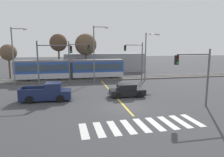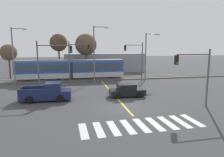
# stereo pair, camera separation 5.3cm
# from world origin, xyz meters

# --- Properties ---
(ground_plane) EXTENTS (200.00, 200.00, 0.00)m
(ground_plane) POSITION_xyz_m (0.00, 0.00, 0.00)
(ground_plane) COLOR #3D3D3F
(track_bed) EXTENTS (120.00, 4.00, 0.18)m
(track_bed) POSITION_xyz_m (0.00, 17.27, 0.09)
(track_bed) COLOR #56514C
(track_bed) RESTS_ON ground
(rail_near) EXTENTS (120.00, 0.08, 0.10)m
(rail_near) POSITION_xyz_m (0.00, 16.55, 0.23)
(rail_near) COLOR #939399
(rail_near) RESTS_ON track_bed
(rail_far) EXTENTS (120.00, 0.08, 0.10)m
(rail_far) POSITION_xyz_m (0.00, 17.99, 0.23)
(rail_far) COLOR #939399
(rail_far) RESTS_ON track_bed
(light_rail_tram) EXTENTS (18.50, 2.64, 3.43)m
(light_rail_tram) POSITION_xyz_m (-5.07, 17.26, 2.05)
(light_rail_tram) COLOR #B7BAC1
(light_rail_tram) RESTS_ON track_bed
(crosswalk_stripe_0) EXTENTS (0.65, 2.82, 0.01)m
(crosswalk_stripe_0) POSITION_xyz_m (-4.40, -5.05, 0.00)
(crosswalk_stripe_0) COLOR silver
(crosswalk_stripe_0) RESTS_ON ground
(crosswalk_stripe_1) EXTENTS (0.65, 2.82, 0.01)m
(crosswalk_stripe_1) POSITION_xyz_m (-3.30, -5.01, 0.00)
(crosswalk_stripe_1) COLOR silver
(crosswalk_stripe_1) RESTS_ON ground
(crosswalk_stripe_2) EXTENTS (0.65, 2.82, 0.01)m
(crosswalk_stripe_2) POSITION_xyz_m (-2.20, -4.98, 0.00)
(crosswalk_stripe_2) COLOR silver
(crosswalk_stripe_2) RESTS_ON ground
(crosswalk_stripe_3) EXTENTS (0.65, 2.82, 0.01)m
(crosswalk_stripe_3) POSITION_xyz_m (-1.10, -4.94, 0.00)
(crosswalk_stripe_3) COLOR silver
(crosswalk_stripe_3) RESTS_ON ground
(crosswalk_stripe_4) EXTENTS (0.65, 2.82, 0.01)m
(crosswalk_stripe_4) POSITION_xyz_m (0.00, -4.91, 0.00)
(crosswalk_stripe_4) COLOR silver
(crosswalk_stripe_4) RESTS_ON ground
(crosswalk_stripe_5) EXTENTS (0.65, 2.82, 0.01)m
(crosswalk_stripe_5) POSITION_xyz_m (1.10, -4.87, 0.00)
(crosswalk_stripe_5) COLOR silver
(crosswalk_stripe_5) RESTS_ON ground
(crosswalk_stripe_6) EXTENTS (0.65, 2.82, 0.01)m
(crosswalk_stripe_6) POSITION_xyz_m (2.20, -4.84, 0.00)
(crosswalk_stripe_6) COLOR silver
(crosswalk_stripe_6) RESTS_ON ground
(crosswalk_stripe_7) EXTENTS (0.65, 2.82, 0.01)m
(crosswalk_stripe_7) POSITION_xyz_m (3.30, -4.80, 0.00)
(crosswalk_stripe_7) COLOR silver
(crosswalk_stripe_7) RESTS_ON ground
(crosswalk_stripe_8) EXTENTS (0.65, 2.82, 0.01)m
(crosswalk_stripe_8) POSITION_xyz_m (4.40, -4.77, 0.00)
(crosswalk_stripe_8) COLOR silver
(crosswalk_stripe_8) RESTS_ON ground
(lane_centre_line) EXTENTS (0.20, 18.18, 0.01)m
(lane_centre_line) POSITION_xyz_m (0.00, 6.18, 0.00)
(lane_centre_line) COLOR gold
(lane_centre_line) RESTS_ON ground
(sedan_crossing) EXTENTS (4.22, 1.95, 1.52)m
(sedan_crossing) POSITION_xyz_m (1.36, 3.85, 0.70)
(sedan_crossing) COLOR black
(sedan_crossing) RESTS_ON ground
(pickup_truck) EXTENTS (5.48, 2.41, 1.98)m
(pickup_truck) POSITION_xyz_m (-7.79, 3.93, 0.84)
(pickup_truck) COLOR #192347
(pickup_truck) RESTS_ON ground
(traffic_light_mid_left) EXTENTS (4.25, 0.38, 6.61)m
(traffic_light_mid_left) POSITION_xyz_m (-7.68, 7.03, 4.33)
(traffic_light_mid_left) COLOR #515459
(traffic_light_mid_left) RESTS_ON ground
(traffic_light_far_left) EXTENTS (3.25, 0.38, 6.72)m
(traffic_light_far_left) POSITION_xyz_m (-4.34, 12.71, 4.36)
(traffic_light_far_left) COLOR #515459
(traffic_light_far_left) RESTS_ON ground
(traffic_light_far_right) EXTENTS (3.25, 0.38, 6.61)m
(traffic_light_far_right) POSITION_xyz_m (5.72, 13.48, 4.31)
(traffic_light_far_right) COLOR #515459
(traffic_light_far_right) RESTS_ON ground
(traffic_light_near_right) EXTENTS (3.75, 0.38, 5.70)m
(traffic_light_near_right) POSITION_xyz_m (6.83, -1.44, 3.74)
(traffic_light_near_right) COLOR #515459
(traffic_light_near_right) RESTS_ON ground
(street_lamp_west) EXTENTS (2.35, 0.28, 8.78)m
(street_lamp_west) POSITION_xyz_m (-13.48, 14.41, 4.99)
(street_lamp_west) COLOR slate
(street_lamp_west) RESTS_ON ground
(street_lamp_centre) EXTENTS (2.50, 0.28, 9.25)m
(street_lamp_centre) POSITION_xyz_m (-1.09, 14.38, 5.25)
(street_lamp_centre) COLOR slate
(street_lamp_centre) RESTS_ON ground
(street_lamp_east) EXTENTS (2.55, 0.28, 8.23)m
(street_lamp_east) POSITION_xyz_m (7.82, 14.07, 4.73)
(street_lamp_east) COLOR slate
(street_lamp_east) RESTS_ON ground
(bare_tree_far_west) EXTENTS (2.96, 2.96, 6.34)m
(bare_tree_far_west) POSITION_xyz_m (-16.19, 21.14, 4.81)
(bare_tree_far_west) COLOR brown
(bare_tree_far_west) RESTS_ON ground
(bare_tree_west) EXTENTS (3.31, 3.31, 8.30)m
(bare_tree_west) POSITION_xyz_m (-7.28, 21.21, 6.59)
(bare_tree_west) COLOR brown
(bare_tree_west) RESTS_ON ground
(bare_tree_east) EXTENTS (4.40, 4.40, 8.51)m
(bare_tree_east) POSITION_xyz_m (-1.98, 22.88, 6.29)
(bare_tree_east) COLOR brown
(bare_tree_east) RESTS_ON ground
(building_backdrop_far) EXTENTS (18.46, 6.00, 4.29)m
(building_backdrop_far) POSITION_xyz_m (2.70, 28.42, 2.14)
(building_backdrop_far) COLOR gray
(building_backdrop_far) RESTS_ON ground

